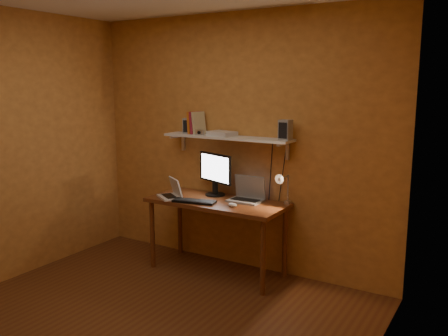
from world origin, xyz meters
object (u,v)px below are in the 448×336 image
Objects in this scene: router at (222,133)px; shelf_camera at (200,132)px; monitor at (215,172)px; speaker_left at (188,126)px; desk at (217,209)px; netbook at (172,192)px; wall_shelf at (227,138)px; speaker_right at (285,130)px; keyboard at (194,201)px; laptop at (247,194)px; mouse at (233,205)px; desk_lamp at (283,185)px.

shelf_camera is at bearing -164.20° from router.
monitor is 2.90× the size of speaker_left.
desk is 0.40m from monitor.
wall_shelf is at bearing 70.79° from netbook.
speaker_right is at bearing 16.69° from desk.
shelf_camera is at bearing -35.75° from speaker_left.
netbook is at bearing 159.12° from keyboard.
netbook is at bearing -158.62° from laptop.
laptop is at bearing 55.64° from netbook.
keyboard is 4.33× the size of mouse.
netbook is 1.20× the size of router.
shelf_camera is at bearing -178.68° from laptop.
router is at bearing 74.30° from netbook.
laptop is 0.28m from mouse.
mouse is at bearing -147.55° from desk_lamp.
shelf_camera reaches higher than monitor.
router reaches higher than monitor.
speaker_right reaches higher than desk_lamp.
shelf_camera reaches higher than router.
router reaches higher than netbook.
wall_shelf is 4.28× the size of laptop.
speaker_left is 1.12m from speaker_right.
netbook is at bearing -143.23° from wall_shelf.
desk_lamp is at bearing -20.84° from speaker_left.
keyboard is at bearing -103.17° from router.
monitor is at bearing -172.77° from wall_shelf.
router is (0.23, 0.06, -0.00)m from shelf_camera.
desk_lamp reaches higher than keyboard.
monitor reaches higher than keyboard.
wall_shelf is (0.00, 0.19, 0.69)m from desk.
laptop is at bearing 1.56° from shelf_camera.
wall_shelf is at bearing 13.13° from shelf_camera.
laptop reaches higher than netbook.
shelf_camera is at bearing 92.14° from netbook.
mouse is 1.03× the size of shelf_camera.
shelf_camera is at bearing -166.87° from wall_shelf.
monitor is 1.10× the size of keyboard.
mouse is 0.87m from shelf_camera.
wall_shelf is at bearing 169.16° from laptop.
netbook is at bearing -164.40° from mouse.
desk_lamp is at bearing 10.81° from desk.
keyboard reaches higher than desk.
shelf_camera is (-0.15, -0.05, 0.41)m from monitor.
speaker_left reaches higher than monitor.
laptop is at bearing -8.56° from router.
monitor is 1.42× the size of laptop.
mouse is at bearing -45.76° from router.
router is (-0.69, 0.00, -0.07)m from speaker_right.
desk is 0.95m from speaker_left.
wall_shelf is at bearing 174.12° from desk_lamp.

